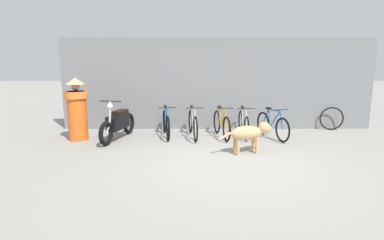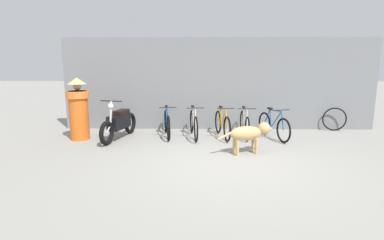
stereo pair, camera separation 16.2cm
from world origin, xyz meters
name	(u,v)px [view 2 (the right image)]	position (x,y,z in m)	size (l,w,h in m)	color
ground_plane	(230,163)	(0.00, 0.00, 0.00)	(60.00, 60.00, 0.00)	gray
shop_wall_back	(219,84)	(0.00, 3.32, 1.37)	(9.35, 0.20, 2.74)	slate
bicycle_0	(167,124)	(-1.49, 2.29, 0.35)	(0.46, 1.63, 0.86)	black
bicycle_1	(194,124)	(-0.76, 2.21, 0.36)	(0.46, 1.72, 0.86)	black
bicycle_2	(222,124)	(0.02, 2.20, 0.35)	(0.46, 1.63, 0.85)	black
bicycle_3	(244,124)	(0.64, 2.30, 0.35)	(0.46, 1.64, 0.83)	black
bicycle_4	(273,126)	(1.38, 2.09, 0.34)	(0.57, 1.56, 0.83)	black
motorcycle	(119,123)	(-2.72, 1.94, 0.42)	(0.64, 1.88, 1.07)	black
stray_dog	(250,133)	(0.49, 0.68, 0.46)	(1.27, 0.56, 0.69)	tan
person_in_robes	(79,109)	(-3.75, 1.89, 0.82)	(0.66, 0.66, 1.62)	orange
spare_tire_left	(334,119)	(3.43, 3.07, 0.35)	(0.70, 0.13, 0.70)	black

